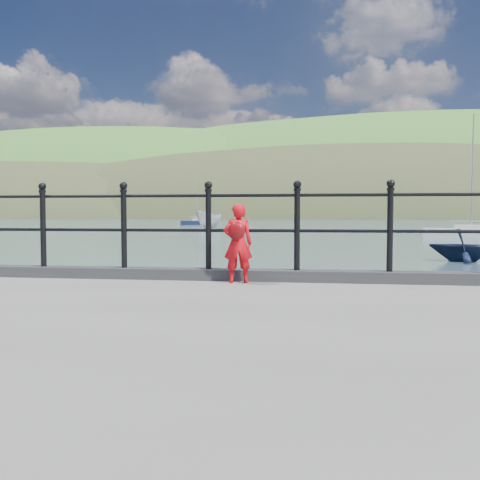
# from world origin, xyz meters

# --- Properties ---
(ground) EXTENTS (600.00, 600.00, 0.00)m
(ground) POSITION_xyz_m (0.00, 0.00, 0.00)
(ground) COLOR #2D4251
(ground) RESTS_ON ground
(kerb) EXTENTS (60.00, 0.30, 0.15)m
(kerb) POSITION_xyz_m (0.00, -0.15, 1.07)
(kerb) COLOR #28282B
(kerb) RESTS_ON quay
(railing) EXTENTS (18.11, 0.11, 1.20)m
(railing) POSITION_xyz_m (0.00, -0.15, 1.82)
(railing) COLOR black
(railing) RESTS_ON kerb
(far_shore) EXTENTS (830.00, 200.00, 156.00)m
(far_shore) POSITION_xyz_m (38.34, 239.41, -22.57)
(far_shore) COLOR #333A21
(far_shore) RESTS_ON ground
(child) EXTENTS (0.42, 0.34, 1.03)m
(child) POSITION_xyz_m (-0.16, -0.41, 1.53)
(child) COLOR red
(child) RESTS_ON quay
(launch_white) EXTENTS (3.90, 6.29, 2.28)m
(launch_white) POSITION_xyz_m (-12.72, 60.76, 1.14)
(launch_white) COLOR beige
(launch_white) RESTS_ON ground
(launch_navy) EXTENTS (2.95, 2.71, 1.31)m
(launch_navy) POSITION_xyz_m (6.80, 14.08, 0.66)
(launch_navy) COLOR black
(launch_navy) RESTS_ON ground
(sailboat_left) EXTENTS (5.80, 3.72, 7.99)m
(sailboat_left) POSITION_xyz_m (-17.73, 76.44, 0.34)
(sailboat_left) COLOR #0E1832
(sailboat_left) RESTS_ON ground
(sailboat_near) EXTENTS (7.58, 3.18, 9.95)m
(sailboat_near) POSITION_xyz_m (13.61, 35.63, 0.34)
(sailboat_near) COLOR beige
(sailboat_near) RESTS_ON ground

